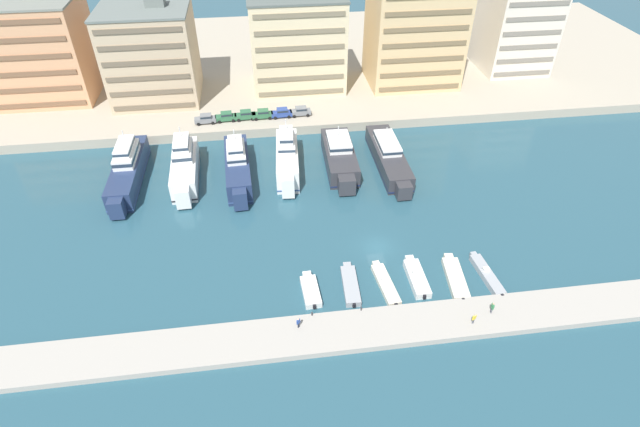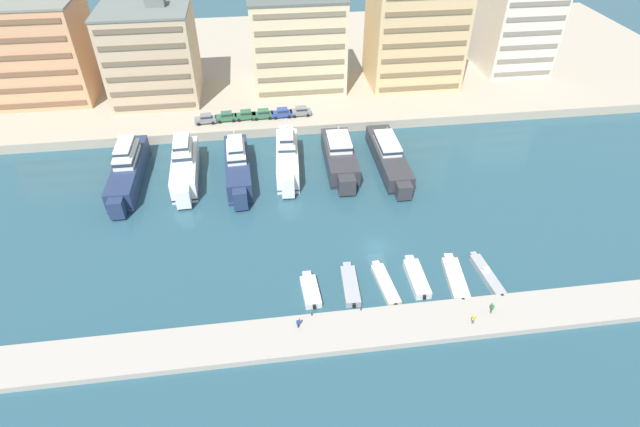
{
  "view_description": "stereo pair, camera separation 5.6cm",
  "coord_description": "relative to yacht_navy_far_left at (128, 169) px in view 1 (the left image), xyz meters",
  "views": [
    {
      "loc": [
        -15.28,
        -51.66,
        48.55
      ],
      "look_at": [
        -7.56,
        5.7,
        2.5
      ],
      "focal_mm": 28.0,
      "sensor_mm": 36.0,
      "label": 1
    },
    {
      "loc": [
        -15.22,
        -51.67,
        48.55
      ],
      "look_at": [
        -7.56,
        5.7,
        2.5
      ],
      "focal_mm": 28.0,
      "sensor_mm": 36.0,
      "label": 2
    }
  ],
  "objects": [
    {
      "name": "car_grey_far_left",
      "position": [
        12.24,
        15.56,
        0.44
      ],
      "size": [
        4.17,
        2.07,
        1.8
      ],
      "color": "slate",
      "rests_on": "quay_promenade"
    },
    {
      "name": "car_blue_center",
      "position": [
        27.1,
        16.12,
        0.44
      ],
      "size": [
        4.17,
        2.06,
        1.8
      ],
      "color": "#28428E",
      "rests_on": "quay_promenade"
    },
    {
      "name": "apartment_block_far_left",
      "position": [
        -20.79,
        32.75,
        9.4
      ],
      "size": [
        19.84,
        16.4,
        21.79
      ],
      "color": "tan",
      "rests_on": "quay_promenade"
    },
    {
      "name": "motorboat_cream_mid_left",
      "position": [
        37.28,
        -29.59,
        -1.99
      ],
      "size": [
        2.49,
        8.29,
        1.15
      ],
      "color": "beige",
      "rests_on": "ground"
    },
    {
      "name": "bollard_west_mid",
      "position": [
        33.12,
        -33.99,
        -1.19
      ],
      "size": [
        0.2,
        0.2,
        0.61
      ],
      "color": "#2D2D33",
      "rests_on": "pier_dock"
    },
    {
      "name": "motorboat_white_center_left",
      "position": [
        41.63,
        -29.17,
        -1.83
      ],
      "size": [
        2.11,
        7.68,
        1.51
      ],
      "color": "white",
      "rests_on": "ground"
    },
    {
      "name": "pedestrian_far_side",
      "position": [
        46.05,
        -37.78,
        -0.59
      ],
      "size": [
        0.56,
        0.37,
        1.57
      ],
      "color": "#4C515B",
      "rests_on": "pier_dock"
    },
    {
      "name": "car_green_left",
      "position": [
        16.18,
        15.97,
        0.44
      ],
      "size": [
        4.18,
        2.09,
        1.8
      ],
      "color": "#2D6642",
      "rests_on": "quay_promenade"
    },
    {
      "name": "car_green_mid_left",
      "position": [
        19.94,
        16.14,
        0.44
      ],
      "size": [
        4.17,
        2.06,
        1.8
      ],
      "color": "#2D6642",
      "rests_on": "quay_promenade"
    },
    {
      "name": "yacht_navy_mid_left",
      "position": [
        18.28,
        -1.52,
        -0.04
      ],
      "size": [
        4.6,
        19.12,
        8.02
      ],
      "color": "navy",
      "rests_on": "ground"
    },
    {
      "name": "car_green_center_left",
      "position": [
        23.33,
        16.1,
        0.44
      ],
      "size": [
        4.14,
        2.0,
        1.8
      ],
      "color": "#2D6642",
      "rests_on": "quay_promenade"
    },
    {
      "name": "car_grey_center_right",
      "position": [
        30.86,
        16.29,
        0.44
      ],
      "size": [
        4.16,
        2.04,
        1.8
      ],
      "color": "slate",
      "rests_on": "quay_promenade"
    },
    {
      "name": "motorboat_white_far_left",
      "position": [
        27.34,
        -29.54,
        -1.9
      ],
      "size": [
        2.35,
        6.32,
        1.28
      ],
      "color": "white",
      "rests_on": "ground"
    },
    {
      "name": "motorboat_grey_center_right",
      "position": [
        51.14,
        -29.86,
        -1.91
      ],
      "size": [
        2.15,
        8.48,
        1.34
      ],
      "color": "#9EA3A8",
      "rests_on": "ground"
    },
    {
      "name": "quay_promenade",
      "position": [
        37.93,
        46.76,
        -1.46
      ],
      "size": [
        180.0,
        70.0,
        1.84
      ],
      "primitive_type": "cube",
      "color": "#ADA38E",
      "rests_on": "ground"
    },
    {
      "name": "apartment_block_center_left",
      "position": [
        56.99,
        29.89,
        12.06
      ],
      "size": [
        19.41,
        14.73,
        27.09
      ],
      "color": "#E0BC84",
      "rests_on": "quay_promenade"
    },
    {
      "name": "yacht_navy_far_left",
      "position": [
        0.0,
        0.0,
        0.0
      ],
      "size": [
        4.33,
        21.32,
        8.24
      ],
      "color": "navy",
      "rests_on": "ground"
    },
    {
      "name": "apartment_block_mid_left",
      "position": [
        31.79,
        30.79,
        9.14
      ],
      "size": [
        19.71,
        14.72,
        21.25
      ],
      "color": "beige",
      "rests_on": "quay_promenade"
    },
    {
      "name": "yacht_charcoal_center",
      "position": [
        36.04,
        -0.15,
        -0.41
      ],
      "size": [
        5.44,
        18.35,
        6.6
      ],
      "color": "#333338",
      "rests_on": "ground"
    },
    {
      "name": "pedestrian_near_edge",
      "position": [
        25.2,
        -35.6,
        -0.58
      ],
      "size": [
        0.49,
        0.44,
        1.58
      ],
      "color": "#282D3D",
      "rests_on": "pier_dock"
    },
    {
      "name": "motorboat_grey_left",
      "position": [
        32.66,
        -29.23,
        -1.93
      ],
      "size": [
        2.29,
        7.79,
        0.89
      ],
      "color": "#9EA3A8",
      "rests_on": "ground"
    },
    {
      "name": "ground_plane",
      "position": [
        37.93,
        -22.04,
        -2.38
      ],
      "size": [
        400.0,
        400.0,
        0.0
      ],
      "primitive_type": "plane",
      "color": "#285160"
    },
    {
      "name": "bollard_west",
      "position": [
        27.01,
        -33.99,
        -1.19
      ],
      "size": [
        0.2,
        0.2,
        0.61
      ],
      "color": "#2D2D33",
      "rests_on": "pier_dock"
    },
    {
      "name": "yacht_white_left",
      "position": [
        9.44,
        -0.45,
        0.16
      ],
      "size": [
        4.65,
        17.95,
        8.7
      ],
      "color": "white",
      "rests_on": "ground"
    },
    {
      "name": "apartment_block_center",
      "position": [
        82.24,
        34.37,
        10.25
      ],
      "size": [
        14.65,
        14.86,
        23.45
      ],
      "color": "silver",
      "rests_on": "quay_promenade"
    },
    {
      "name": "pier_dock",
      "position": [
        37.93,
        -36.66,
        -1.95
      ],
      "size": [
        120.0,
        5.83,
        0.86
      ],
      "primitive_type": "cube",
      "color": "#A8A399",
      "rests_on": "ground"
    },
    {
      "name": "apartment_block_left",
      "position": [
        2.08,
        29.35,
        8.71
      ],
      "size": [
        17.48,
        16.81,
        20.4
      ],
      "color": "#C6AD89",
      "rests_on": "quay_promenade"
    },
    {
      "name": "pedestrian_mid_deck",
      "position": [
        48.85,
        -36.5,
        -0.5
      ],
      "size": [
        0.28,
        0.66,
        1.72
      ],
      "color": "#4C515B",
      "rests_on": "pier_dock"
    },
    {
      "name": "yacht_white_center_left",
      "position": [
        26.81,
        -0.31,
        0.22
      ],
      "size": [
        4.7,
        17.44,
        8.74
      ],
      "color": "white",
      "rests_on": "ground"
    },
    {
      "name": "yacht_charcoal_center_right",
      "position": [
        44.67,
        -0.99,
        -0.66
      ],
      "size": [
        4.44,
        21.43,
        6.01
      ],
      "color": "#333338",
      "rests_on": "ground"
    },
    {
      "name": "motorboat_cream_center",
      "position": [
        46.78,
        -29.79,
        -1.96
      ],
      "size": [
        3.0,
        8.68,
        0.86
      ],
      "color": "beige",
      "rests_on": "ground"
    }
  ]
}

